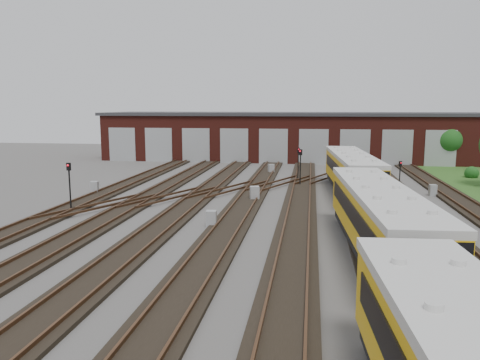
# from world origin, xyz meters

# --- Properties ---
(ground) EXTENTS (120.00, 120.00, 0.00)m
(ground) POSITION_xyz_m (0.00, 0.00, 0.00)
(ground) COLOR #494744
(ground) RESTS_ON ground
(track_network) EXTENTS (30.40, 70.00, 0.33)m
(track_network) POSITION_xyz_m (-0.17, 0.59, 0.11)
(track_network) COLOR black
(track_network) RESTS_ON ground
(maintenance_shed) EXTENTS (51.00, 12.50, 6.35)m
(maintenance_shed) POSITION_xyz_m (-0.01, 39.97, 3.20)
(maintenance_shed) COLOR #531B14
(maintenance_shed) RESTS_ON ground
(metro_train) EXTENTS (3.73, 47.16, 3.10)m
(metro_train) POSITION_xyz_m (6.00, -2.45, 1.92)
(metro_train) COLOR black
(metro_train) RESTS_ON ground
(signal_mast_0) EXTENTS (0.28, 0.26, 3.36)m
(signal_mast_0) POSITION_xyz_m (-13.79, 5.15, 2.15)
(signal_mast_0) COLOR black
(signal_mast_0) RESTS_ON ground
(signal_mast_1) EXTENTS (0.31, 0.30, 3.36)m
(signal_mast_1) POSITION_xyz_m (1.80, 17.68, 2.15)
(signal_mast_1) COLOR black
(signal_mast_1) RESTS_ON ground
(signal_mast_2) EXTENTS (0.27, 0.26, 3.19)m
(signal_mast_2) POSITION_xyz_m (1.50, 21.20, 2.02)
(signal_mast_2) COLOR black
(signal_mast_2) RESTS_ON ground
(signal_mast_3) EXTENTS (0.25, 0.24, 2.91)m
(signal_mast_3) POSITION_xyz_m (9.75, 13.57, 1.85)
(signal_mast_3) COLOR black
(signal_mast_3) RESTS_ON ground
(relay_cabinet_0) EXTENTS (0.68, 0.59, 1.04)m
(relay_cabinet_0) POSITION_xyz_m (-15.00, 11.29, 0.52)
(relay_cabinet_0) COLOR #95979A
(relay_cabinet_0) RESTS_ON ground
(relay_cabinet_1) EXTENTS (0.74, 0.69, 0.99)m
(relay_cabinet_1) POSITION_xyz_m (-1.52, 25.47, 0.49)
(relay_cabinet_1) COLOR #95979A
(relay_cabinet_1) RESTS_ON ground
(relay_cabinet_2) EXTENTS (0.64, 0.54, 1.01)m
(relay_cabinet_2) POSITION_xyz_m (-3.11, 2.19, 0.50)
(relay_cabinet_2) COLOR #95979A
(relay_cabinet_2) RESTS_ON ground
(relay_cabinet_3) EXTENTS (0.81, 0.73, 1.13)m
(relay_cabinet_3) POSITION_xyz_m (-1.49, 10.43, 0.57)
(relay_cabinet_3) COLOR #95979A
(relay_cabinet_3) RESTS_ON ground
(relay_cabinet_4) EXTENTS (0.62, 0.54, 0.93)m
(relay_cabinet_4) POSITION_xyz_m (12.57, 14.60, 0.46)
(relay_cabinet_4) COLOR #95979A
(relay_cabinet_4) RESTS_ON ground
(tree_0) EXTENTS (3.36, 3.36, 5.57)m
(tree_0) POSITION_xyz_m (19.13, 35.00, 3.58)
(tree_0) COLOR #382A19
(tree_0) RESTS_ON ground
(bush_2) EXTENTS (1.38, 1.38, 1.38)m
(bush_2) POSITION_xyz_m (18.88, 25.26, 0.69)
(bush_2) COLOR #144614
(bush_2) RESTS_ON ground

